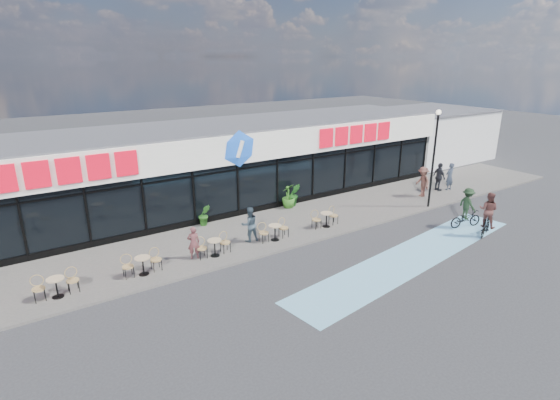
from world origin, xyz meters
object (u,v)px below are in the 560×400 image
(pedestrian_c, at_px, (450,176))
(lamp_post, at_px, (434,151))
(cyclist_a, at_px, (487,216))
(potted_plant_mid, at_px, (294,195))
(potted_plant_right, at_px, (289,196))
(cyclist_b, at_px, (467,211))
(pedestrian_b, at_px, (439,177))
(potted_plant_left, at_px, (204,215))
(patron_left, at_px, (194,243))
(pedestrian_a, at_px, (423,182))
(patron_right, at_px, (250,224))

(pedestrian_c, bearing_deg, lamp_post, 18.82)
(cyclist_a, bearing_deg, potted_plant_mid, 121.96)
(potted_plant_right, xyz_separation_m, cyclist_b, (5.92, -7.23, 0.08))
(pedestrian_b, xyz_separation_m, cyclist_a, (-4.10, -5.87, -0.02))
(cyclist_a, bearing_deg, pedestrian_b, 55.07)
(potted_plant_right, bearing_deg, potted_plant_left, 178.95)
(lamp_post, distance_m, patron_left, 14.12)
(pedestrian_a, height_order, pedestrian_c, pedestrian_a)
(pedestrian_b, bearing_deg, lamp_post, 134.32)
(lamp_post, xyz_separation_m, potted_plant_left, (-11.88, 4.39, -2.68))
(lamp_post, height_order, patron_left, lamp_post)
(potted_plant_left, relative_size, patron_right, 0.66)
(potted_plant_right, bearing_deg, patron_left, -155.51)
(potted_plant_left, xyz_separation_m, pedestrian_c, (15.69, -2.91, 0.32))
(lamp_post, xyz_separation_m, potted_plant_mid, (-6.34, 4.38, -2.57))
(potted_plant_mid, distance_m, patron_right, 5.53)
(lamp_post, relative_size, patron_left, 3.81)
(potted_plant_mid, height_order, patron_left, patron_left)
(pedestrian_a, bearing_deg, potted_plant_right, -92.14)
(potted_plant_mid, relative_size, cyclist_a, 0.61)
(patron_right, distance_m, cyclist_b, 11.01)
(pedestrian_b, bearing_deg, pedestrian_a, 111.87)
(potted_plant_left, height_order, patron_right, patron_right)
(potted_plant_mid, bearing_deg, pedestrian_c, -15.97)
(pedestrian_c, bearing_deg, patron_right, -1.94)
(patron_left, distance_m, cyclist_b, 13.61)
(pedestrian_b, height_order, pedestrian_c, pedestrian_b)
(patron_left, height_order, patron_right, patron_right)
(pedestrian_b, height_order, cyclist_a, cyclist_a)
(cyclist_a, bearing_deg, cyclist_b, 81.74)
(potted_plant_left, height_order, pedestrian_a, pedestrian_a)
(cyclist_a, bearing_deg, patron_right, 150.98)
(lamp_post, relative_size, pedestrian_a, 2.98)
(potted_plant_right, xyz_separation_m, patron_right, (-4.21, -2.93, 0.15))
(potted_plant_right, height_order, pedestrian_a, pedestrian_a)
(potted_plant_right, bearing_deg, cyclist_b, -50.69)
(patron_right, bearing_deg, pedestrian_b, -171.66)
(patron_left, bearing_deg, potted_plant_mid, -139.65)
(pedestrian_a, bearing_deg, lamp_post, -22.37)
(patron_right, height_order, pedestrian_c, pedestrian_c)
(pedestrian_c, bearing_deg, pedestrian_b, -20.68)
(potted_plant_mid, relative_size, pedestrian_a, 0.72)
(lamp_post, relative_size, pedestrian_b, 3.04)
(potted_plant_right, bearing_deg, potted_plant_mid, 11.18)
(potted_plant_left, bearing_deg, cyclist_a, -38.20)
(pedestrian_a, bearing_deg, patron_right, -72.25)
(potted_plant_right, height_order, pedestrian_c, pedestrian_c)
(potted_plant_right, relative_size, cyclist_a, 0.62)
(pedestrian_c, bearing_deg, potted_plant_right, -17.31)
(lamp_post, relative_size, cyclist_b, 2.66)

